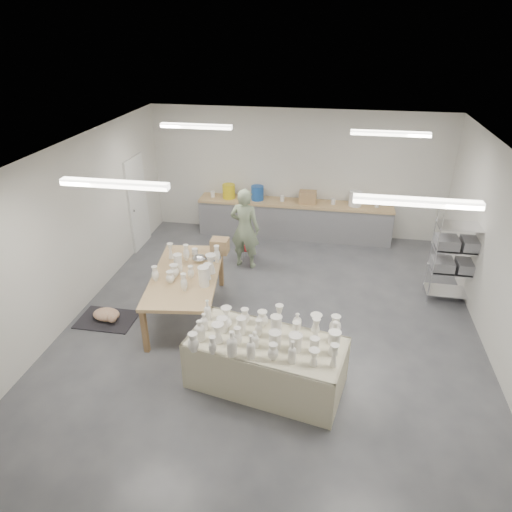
% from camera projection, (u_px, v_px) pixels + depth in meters
% --- Properties ---
extents(room, '(8.00, 8.02, 3.00)m').
position_uv_depth(room, '(268.00, 212.00, 7.16)').
color(room, '#424449').
rests_on(room, ground).
extents(back_counter, '(4.60, 0.60, 1.24)m').
position_uv_depth(back_counter, '(294.00, 218.00, 11.01)').
color(back_counter, tan).
rests_on(back_counter, ground).
extents(wire_shelf, '(0.88, 0.48, 1.80)m').
position_uv_depth(wire_shelf, '(457.00, 255.00, 8.32)').
color(wire_shelf, silver).
rests_on(wire_shelf, ground).
extents(drying_table, '(2.34, 1.45, 1.13)m').
position_uv_depth(drying_table, '(266.00, 360.00, 6.49)').
color(drying_table, olive).
rests_on(drying_table, ground).
extents(work_table, '(1.42, 2.37, 1.20)m').
position_uv_depth(work_table, '(191.00, 271.00, 7.94)').
color(work_table, tan).
rests_on(work_table, ground).
extents(rug, '(1.00, 0.70, 0.02)m').
position_uv_depth(rug, '(107.00, 319.00, 8.10)').
color(rug, black).
rests_on(rug, ground).
extents(cat, '(0.56, 0.47, 0.21)m').
position_uv_depth(cat, '(107.00, 315.00, 8.03)').
color(cat, white).
rests_on(cat, rug).
extents(potter, '(0.69, 0.51, 1.74)m').
position_uv_depth(potter, '(245.00, 229.00, 9.51)').
color(potter, gray).
rests_on(potter, ground).
extents(red_stool, '(0.34, 0.34, 0.30)m').
position_uv_depth(red_stool, '(248.00, 249.00, 10.02)').
color(red_stool, maroon).
rests_on(red_stool, ground).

